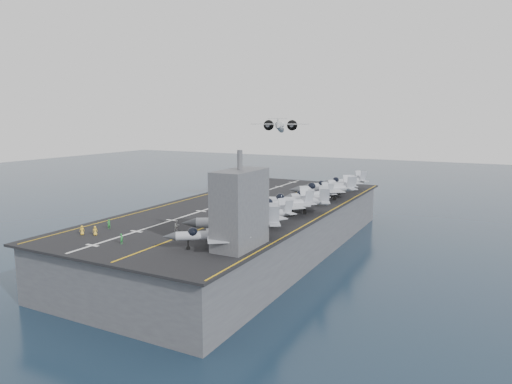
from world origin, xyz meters
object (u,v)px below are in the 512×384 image
at_px(transport_plane, 280,128).
at_px(fighter_jet_0, 212,234).
at_px(tow_cart_a, 234,220).
at_px(island_superstructure, 240,199).

bearing_deg(transport_plane, fighter_jet_0, -72.01).
bearing_deg(tow_cart_a, island_superstructure, -56.25).
height_order(tow_cart_a, transport_plane, transport_plane).
height_order(island_superstructure, tow_cart_a, island_superstructure).
bearing_deg(transport_plane, tow_cart_a, -72.41).
xyz_separation_m(island_superstructure, fighter_jet_0, (-3.32, -2.76, -5.21)).
height_order(fighter_jet_0, tow_cart_a, fighter_jet_0).
distance_m(island_superstructure, tow_cart_a, 17.94).
distance_m(island_superstructure, transport_plane, 86.50).
relative_size(island_superstructure, fighter_jet_0, 0.95).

